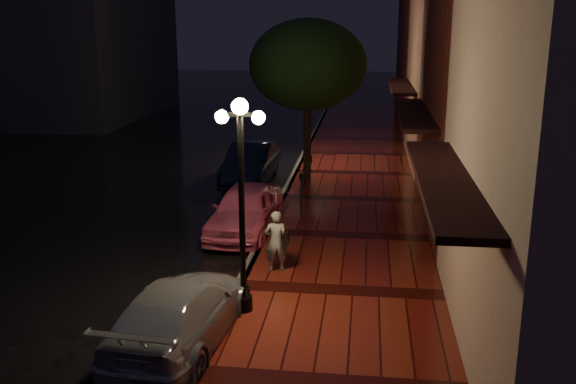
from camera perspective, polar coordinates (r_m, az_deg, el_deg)
The scene contains 14 objects.
ground at distance 18.00m, azimuth -2.02°, elevation -3.98°, with size 120.00×120.00×0.00m, color black.
sidewalk at distance 17.77m, azimuth 5.17°, elevation -4.03°, with size 4.50×60.00×0.15m, color #4B110D.
curb at distance 17.97m, azimuth -2.03°, elevation -3.75°, with size 0.25×60.00×0.15m, color #595451.
storefront_mid at distance 19.28m, azimuth 20.44°, elevation 13.05°, with size 5.00×8.00×11.00m, color #511914.
storefront_far at distance 27.17m, azimuth 16.47°, elevation 11.58°, with size 5.00×8.00×9.00m, color #8C5951.
storefront_extra at distance 37.05m, azimuth 14.08°, elevation 13.29°, with size 5.00×12.00×10.00m, color #511914.
streetlamp_near at distance 12.47m, azimuth -4.15°, elevation -0.18°, with size 0.96×0.36×4.31m.
streetlamp_far at distance 26.11m, azimuth 1.82°, elevation 7.86°, with size 0.96×0.36×4.31m.
street_tree at distance 22.94m, azimuth 1.80°, elevation 11.00°, with size 4.16×4.16×5.80m.
pink_car at distance 18.13m, azimuth -3.79°, elevation -1.56°, with size 1.64×4.08×1.39m, color #EE628A.
navy_car at distance 23.82m, azimuth -3.32°, elevation 2.57°, with size 1.54×4.40×1.45m, color black.
silver_car at distance 12.23m, azimuth -9.57°, elevation -10.54°, with size 1.76×4.33×1.26m, color #99989F.
woman_with_umbrella at distance 14.79m, azimuth -1.08°, elevation -2.11°, with size 0.85×0.87×2.05m.
parking_meter at distance 19.40m, azimuth 1.20°, elevation 0.24°, with size 0.13×0.12×1.25m.
Camera 1 is at (2.72, -16.79, 5.87)m, focal length 40.00 mm.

